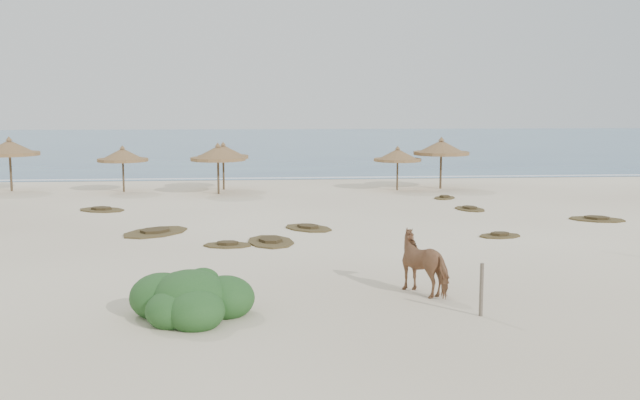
# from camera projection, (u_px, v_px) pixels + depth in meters

# --- Properties ---
(ground) EXTENTS (160.00, 160.00, 0.00)m
(ground) POSITION_uv_depth(u_px,v_px,m) (325.00, 261.00, 22.61)
(ground) COLOR white
(ground) RESTS_ON ground
(ocean) EXTENTS (200.00, 100.00, 0.01)m
(ocean) POSITION_uv_depth(u_px,v_px,m) (274.00, 142.00, 96.68)
(ocean) COLOR #2B5482
(ocean) RESTS_ON ground
(foam_line) EXTENTS (70.00, 0.60, 0.01)m
(foam_line) POSITION_uv_depth(u_px,v_px,m) (289.00, 178.00, 48.29)
(foam_line) COLOR white
(foam_line) RESTS_ON ground
(palapa_0) EXTENTS (3.84, 3.84, 3.15)m
(palapa_0) POSITION_uv_depth(u_px,v_px,m) (9.00, 149.00, 40.76)
(palapa_0) COLOR #4F3C28
(palapa_0) RESTS_ON ground
(palapa_1) EXTENTS (3.24, 3.24, 2.67)m
(palapa_1) POSITION_uv_depth(u_px,v_px,m) (123.00, 156.00, 40.46)
(palapa_1) COLOR #4F3C28
(palapa_1) RESTS_ON ground
(palapa_2) EXTENTS (3.81, 3.81, 2.87)m
(palapa_2) POSITION_uv_depth(u_px,v_px,m) (218.00, 154.00, 39.43)
(palapa_2) COLOR #4F3C28
(palapa_2) RESTS_ON ground
(palapa_3) EXTENTS (3.97, 3.97, 2.80)m
(palapa_3) POSITION_uv_depth(u_px,v_px,m) (223.00, 152.00, 41.59)
(palapa_3) COLOR #4F3C28
(palapa_3) RESTS_ON ground
(palapa_4) EXTENTS (3.65, 3.65, 3.08)m
(palapa_4) POSITION_uv_depth(u_px,v_px,m) (441.00, 148.00, 42.02)
(palapa_4) COLOR #4F3C28
(palapa_4) RESTS_ON ground
(palapa_5) EXTENTS (3.06, 3.06, 2.59)m
(palapa_5) POSITION_uv_depth(u_px,v_px,m) (398.00, 156.00, 41.28)
(palapa_5) COLOR #4F3C28
(palapa_5) RESTS_ON ground
(horse) EXTENTS (1.77, 2.08, 1.61)m
(horse) POSITION_uv_depth(u_px,v_px,m) (426.00, 263.00, 18.73)
(horse) COLOR #9B6A46
(horse) RESTS_ON ground
(fence_post_near) EXTENTS (0.11, 0.11, 1.27)m
(fence_post_near) POSITION_uv_depth(u_px,v_px,m) (481.00, 290.00, 16.67)
(fence_post_near) COLOR #6F6153
(fence_post_near) RESTS_ON ground
(bush) EXTENTS (2.95, 2.59, 1.32)m
(bush) POSITION_uv_depth(u_px,v_px,m) (191.00, 300.00, 16.55)
(bush) COLOR #2B5524
(bush) RESTS_ON ground
(scrub_1) EXTENTS (3.31, 3.53, 0.16)m
(scrub_1) POSITION_uv_depth(u_px,v_px,m) (156.00, 232.00, 27.60)
(scrub_1) COLOR brown
(scrub_1) RESTS_ON ground
(scrub_2) EXTENTS (1.81, 1.28, 0.16)m
(scrub_2) POSITION_uv_depth(u_px,v_px,m) (228.00, 245.00, 25.06)
(scrub_2) COLOR brown
(scrub_2) RESTS_ON ground
(scrub_3) EXTENTS (2.56, 2.68, 0.16)m
(scrub_3) POSITION_uv_depth(u_px,v_px,m) (308.00, 228.00, 28.53)
(scrub_3) COLOR brown
(scrub_3) RESTS_ON ground
(scrub_4) EXTENTS (1.84, 1.40, 0.16)m
(scrub_4) POSITION_uv_depth(u_px,v_px,m) (500.00, 235.00, 26.85)
(scrub_4) COLOR brown
(scrub_4) RESTS_ON ground
(scrub_5) EXTENTS (2.75, 2.31, 0.16)m
(scrub_5) POSITION_uv_depth(u_px,v_px,m) (597.00, 219.00, 30.71)
(scrub_5) COLOR brown
(scrub_5) RESTS_ON ground
(scrub_6) EXTENTS (2.77, 2.41, 0.16)m
(scrub_6) POSITION_uv_depth(u_px,v_px,m) (102.00, 209.00, 33.49)
(scrub_6) COLOR brown
(scrub_6) RESTS_ON ground
(scrub_7) EXTENTS (1.64, 2.11, 0.16)m
(scrub_7) POSITION_uv_depth(u_px,v_px,m) (470.00, 209.00, 33.77)
(scrub_7) COLOR brown
(scrub_7) RESTS_ON ground
(scrub_9) EXTENTS (2.04, 2.78, 0.16)m
(scrub_9) POSITION_uv_depth(u_px,v_px,m) (271.00, 241.00, 25.69)
(scrub_9) COLOR brown
(scrub_9) RESTS_ON ground
(scrub_10) EXTENTS (1.72, 1.90, 0.16)m
(scrub_10) POSITION_uv_depth(u_px,v_px,m) (444.00, 197.00, 37.85)
(scrub_10) COLOR brown
(scrub_10) RESTS_ON ground
(scrub_11) EXTENTS (1.54, 2.07, 0.16)m
(scrub_11) POSITION_uv_depth(u_px,v_px,m) (158.00, 297.00, 18.17)
(scrub_11) COLOR brown
(scrub_11) RESTS_ON ground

